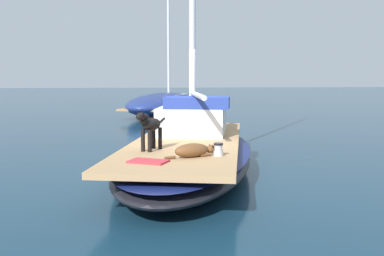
# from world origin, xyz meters

# --- Properties ---
(ground_plane) EXTENTS (120.00, 120.00, 0.00)m
(ground_plane) POSITION_xyz_m (0.00, 0.00, 0.00)
(ground_plane) COLOR #143347
(sailboat_main) EXTENTS (3.91, 7.59, 0.66)m
(sailboat_main) POSITION_xyz_m (0.00, 0.00, 0.34)
(sailboat_main) COLOR black
(sailboat_main) RESTS_ON ground
(cabin_house) EXTENTS (1.81, 2.46, 0.84)m
(cabin_house) POSITION_xyz_m (0.24, 1.09, 1.01)
(cabin_house) COLOR silver
(cabin_house) RESTS_ON sailboat_main
(dog_brown) EXTENTS (0.89, 0.51, 0.22)m
(dog_brown) POSITION_xyz_m (-0.06, -1.97, 0.77)
(dog_brown) COLOR brown
(dog_brown) RESTS_ON sailboat_main
(dog_black) EXTENTS (0.54, 0.85, 0.70)m
(dog_black) POSITION_xyz_m (-0.75, -1.29, 1.08)
(dog_black) COLOR black
(dog_black) RESTS_ON sailboat_main
(deck_winch) EXTENTS (0.16, 0.16, 0.21)m
(deck_winch) POSITION_xyz_m (0.34, -1.93, 0.76)
(deck_winch) COLOR #B7B7BC
(deck_winch) RESTS_ON sailboat_main
(deck_towel) EXTENTS (0.66, 0.57, 0.03)m
(deck_towel) POSITION_xyz_m (-0.78, -2.38, 0.68)
(deck_towel) COLOR #C6333D
(deck_towel) RESTS_ON sailboat_main
(moored_boat_far_astern) EXTENTS (4.98, 6.80, 5.50)m
(moored_boat_far_astern) POSITION_xyz_m (-0.05, 12.89, 0.57)
(moored_boat_far_astern) COLOR navy
(moored_boat_far_astern) RESTS_ON ground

